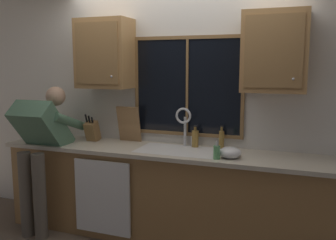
# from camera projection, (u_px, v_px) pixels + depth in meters

# --- Properties ---
(back_wall) EXTENTS (5.84, 0.12, 2.55)m
(back_wall) POSITION_uv_depth(u_px,v_px,m) (181.00, 110.00, 3.92)
(back_wall) COLOR silver
(back_wall) RESTS_ON floor
(window_glass) EXTENTS (1.10, 0.02, 0.95)m
(window_glass) POSITION_uv_depth(u_px,v_px,m) (188.00, 87.00, 3.79)
(window_glass) COLOR black
(window_frame_top) EXTENTS (1.17, 0.02, 0.04)m
(window_frame_top) POSITION_uv_depth(u_px,v_px,m) (188.00, 37.00, 3.70)
(window_frame_top) COLOR brown
(window_frame_bottom) EXTENTS (1.17, 0.02, 0.04)m
(window_frame_bottom) POSITION_uv_depth(u_px,v_px,m) (187.00, 134.00, 3.85)
(window_frame_bottom) COLOR brown
(window_frame_left) EXTENTS (0.04, 0.02, 0.95)m
(window_frame_left) POSITION_uv_depth(u_px,v_px,m) (137.00, 85.00, 3.97)
(window_frame_left) COLOR brown
(window_frame_right) EXTENTS (0.03, 0.02, 0.95)m
(window_frame_right) POSITION_uv_depth(u_px,v_px,m) (243.00, 88.00, 3.58)
(window_frame_right) COLOR brown
(window_mullion_center) EXTENTS (0.02, 0.02, 0.95)m
(window_mullion_center) POSITION_uv_depth(u_px,v_px,m) (187.00, 87.00, 3.78)
(window_mullion_center) COLOR brown
(lower_cabinet_run) EXTENTS (3.44, 0.58, 0.88)m
(lower_cabinet_run) POSITION_uv_depth(u_px,v_px,m) (170.00, 196.00, 3.72)
(lower_cabinet_run) COLOR olive
(lower_cabinet_run) RESTS_ON floor
(countertop) EXTENTS (3.50, 0.62, 0.04)m
(countertop) POSITION_uv_depth(u_px,v_px,m) (169.00, 152.00, 3.63)
(countertop) COLOR beige
(countertop) RESTS_ON lower_cabinet_run
(dishwasher_front) EXTENTS (0.60, 0.02, 0.74)m
(dishwasher_front) POSITION_uv_depth(u_px,v_px,m) (102.00, 198.00, 3.62)
(dishwasher_front) COLOR white
(upper_cabinet_left) EXTENTS (0.57, 0.36, 0.72)m
(upper_cabinet_left) POSITION_uv_depth(u_px,v_px,m) (105.00, 54.00, 3.88)
(upper_cabinet_left) COLOR #A87A47
(upper_cabinet_right) EXTENTS (0.57, 0.36, 0.72)m
(upper_cabinet_right) POSITION_uv_depth(u_px,v_px,m) (275.00, 52.00, 3.29)
(upper_cabinet_right) COLOR #A87A47
(sink) EXTENTS (0.80, 0.46, 0.21)m
(sink) POSITION_uv_depth(u_px,v_px,m) (178.00, 160.00, 3.62)
(sink) COLOR silver
(sink) RESTS_ON lower_cabinet_run
(faucet) EXTENTS (0.18, 0.09, 0.40)m
(faucet) POSITION_uv_depth(u_px,v_px,m) (185.00, 122.00, 3.73)
(faucet) COLOR silver
(faucet) RESTS_ON countertop
(person_standing) EXTENTS (0.53, 0.71, 1.51)m
(person_standing) POSITION_uv_depth(u_px,v_px,m) (41.00, 143.00, 3.81)
(person_standing) COLOR #595147
(person_standing) RESTS_ON floor
(knife_block) EXTENTS (0.12, 0.18, 0.32)m
(knife_block) POSITION_uv_depth(u_px,v_px,m) (92.00, 131.00, 4.03)
(knife_block) COLOR olive
(knife_block) RESTS_ON countertop
(cutting_board) EXTENTS (0.25, 0.10, 0.39)m
(cutting_board) POSITION_uv_depth(u_px,v_px,m) (129.00, 124.00, 3.99)
(cutting_board) COLOR #997047
(cutting_board) RESTS_ON countertop
(mixing_bowl) EXTENTS (0.20, 0.20, 0.10)m
(mixing_bowl) POSITION_uv_depth(u_px,v_px,m) (230.00, 153.00, 3.31)
(mixing_bowl) COLOR silver
(mixing_bowl) RESTS_ON countertop
(soap_dispenser) EXTENTS (0.06, 0.07, 0.17)m
(soap_dispenser) POSITION_uv_depth(u_px,v_px,m) (217.00, 152.00, 3.26)
(soap_dispenser) COLOR #59A566
(soap_dispenser) RESTS_ON countertop
(bottle_green_glass) EXTENTS (0.07, 0.07, 0.22)m
(bottle_green_glass) POSITION_uv_depth(u_px,v_px,m) (195.00, 138.00, 3.74)
(bottle_green_glass) COLOR olive
(bottle_green_glass) RESTS_ON countertop
(bottle_tall_clear) EXTENTS (0.05, 0.05, 0.23)m
(bottle_tall_clear) POSITION_uv_depth(u_px,v_px,m) (222.00, 139.00, 3.67)
(bottle_tall_clear) COLOR olive
(bottle_tall_clear) RESTS_ON countertop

